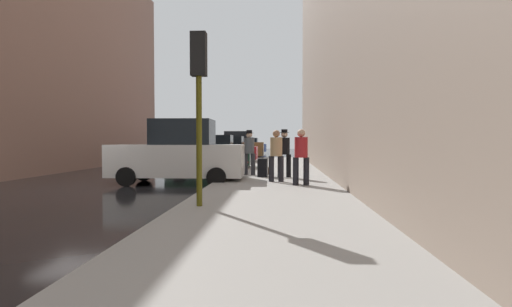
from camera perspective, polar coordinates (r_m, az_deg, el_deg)
The scene contains 16 objects.
ground_plane at distance 13.64m, azimuth -23.63°, elevation -4.67°, with size 120.00×120.00×0.00m, color black.
sidewalk at distance 12.16m, azimuth 2.55°, elevation -4.94°, with size 4.00×40.00×0.15m, color gray.
parked_white_van at distance 14.24m, azimuth -10.97°, elevation -0.11°, with size 4.64×2.13×2.25m.
parked_dark_green_sedan at distance 20.54m, azimuth -6.52°, elevation 0.01°, with size 4.24×2.14×1.79m.
parked_red_hatchback at distance 26.50m, azimuth -4.29°, elevation 0.44°, with size 4.20×2.06×1.79m.
parked_bronze_suv at distance 32.44m, azimuth -2.89°, elevation 1.03°, with size 4.64×2.14×2.25m.
parked_silver_sedan at distance 38.31m, azimuth -1.93°, elevation 0.89°, with size 4.22×2.09×1.79m.
parked_blue_sedan at distance 44.45m, azimuth -1.20°, elevation 1.03°, with size 4.25×2.16×1.79m.
fire_hydrant at distance 19.36m, azimuth -1.75°, elevation -1.14°, with size 0.42×0.22×0.70m.
traffic_light at distance 8.47m, azimuth -8.16°, elevation 10.27°, with size 0.32×0.32×3.60m.
pedestrian_with_beanie at distance 15.81m, azimuth -0.97°, elevation 0.50°, with size 0.53×0.50×1.78m.
pedestrian_in_tan_coat at distance 13.20m, azimuth 2.91°, elevation 0.08°, with size 0.50×0.41×1.71m.
pedestrian_with_fedora at distance 14.77m, azimuth 4.07°, elevation 0.40°, with size 0.51×0.41×1.78m.
pedestrian_in_red_jacket at distance 12.24m, azimuth 6.46°, elevation -0.07°, with size 0.50×0.41×1.71m.
rolling_suitcase at distance 15.12m, azimuth 0.97°, elevation -2.01°, with size 0.38×0.58×1.04m.
duffel_bag at distance 16.29m, azimuth 1.34°, elevation -2.44°, with size 0.32×0.44×0.28m.
Camera 1 is at (6.17, -12.07, 1.52)m, focal length 28.00 mm.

